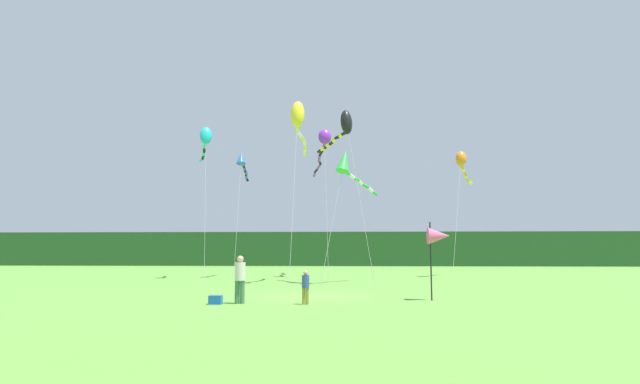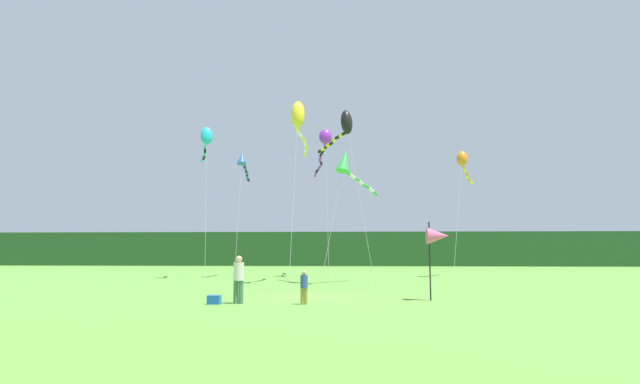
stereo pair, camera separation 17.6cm
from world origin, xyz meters
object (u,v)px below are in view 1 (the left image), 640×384
at_px(kite_green, 347,164).
at_px(kite_black, 344,126).
at_px(person_child, 306,285).
at_px(cooler_box, 216,300).
at_px(banner_flag_pole, 439,237).
at_px(kite_purple, 323,143).
at_px(kite_cyan, 206,139).
at_px(kite_orange, 462,161).
at_px(kite_blue, 242,161).
at_px(person_adult, 240,277).
at_px(kite_yellow, 298,119).

distance_m(kite_green, kite_black, 2.60).
height_order(person_child, cooler_box, person_child).
bearing_deg(banner_flag_pole, kite_purple, 107.47).
bearing_deg(kite_cyan, banner_flag_pole, -46.31).
height_order(person_child, kite_orange, kite_orange).
height_order(banner_flag_pole, kite_blue, kite_blue).
bearing_deg(cooler_box, person_child, 1.55).
height_order(person_adult, kite_yellow, kite_yellow).
height_order(banner_flag_pole, kite_purple, kite_purple).
distance_m(person_adult, kite_black, 15.09).
relative_size(banner_flag_pole, kite_black, 0.29).
bearing_deg(kite_cyan, kite_black, -25.49).
xyz_separation_m(person_child, banner_flag_pole, (5.33, 1.80, 1.88)).
bearing_deg(kite_yellow, person_child, -82.81).
height_order(person_adult, person_child, person_adult).
bearing_deg(kite_purple, kite_cyan, -161.13).
bearing_deg(person_child, kite_black, 83.06).
relative_size(person_child, kite_blue, 0.13).
bearing_deg(person_adult, kite_cyan, 110.92).
bearing_deg(kite_green, kite_yellow, 175.85).
bearing_deg(kite_green, person_adult, -110.25).
relative_size(kite_blue, kite_black, 0.88).
distance_m(person_child, kite_yellow, 15.02).
xyz_separation_m(kite_yellow, kite_purple, (1.19, 8.06, 0.16)).
distance_m(cooler_box, banner_flag_pole, 9.26).
distance_m(kite_cyan, kite_orange, 19.69).
height_order(kite_green, kite_purple, kite_purple).
distance_m(kite_cyan, kite_black, 11.37).
xyz_separation_m(kite_orange, kite_blue, (-16.99, -1.50, -0.11)).
relative_size(kite_blue, kite_purple, 0.84).
xyz_separation_m(person_adult, kite_cyan, (-6.30, 16.48, 9.21)).
distance_m(cooler_box, kite_purple, 22.39).
bearing_deg(kite_yellow, cooler_box, -99.55).
bearing_deg(kite_blue, kite_cyan, -142.68).
bearing_deg(kite_cyan, kite_green, -27.19).
relative_size(kite_cyan, kite_green, 1.35).
xyz_separation_m(cooler_box, banner_flag_pole, (8.73, 1.89, 2.42)).
xyz_separation_m(banner_flag_pole, kite_yellow, (-6.78, 9.70, 7.68)).
distance_m(kite_orange, kite_purple, 10.90).
height_order(person_child, kite_green, kite_green).
xyz_separation_m(kite_cyan, kite_purple, (8.58, 2.93, 0.20)).
height_order(person_adult, kite_green, kite_green).
relative_size(person_child, kite_yellow, 0.11).
xyz_separation_m(banner_flag_pole, kite_purple, (-5.59, 17.76, 7.84)).
relative_size(kite_cyan, kite_orange, 1.14).
xyz_separation_m(cooler_box, kite_yellow, (1.95, 11.59, 10.10)).
distance_m(kite_blue, kite_purple, 6.51).
distance_m(kite_blue, kite_yellow, 8.68).
relative_size(cooler_box, kite_green, 0.06).
bearing_deg(kite_green, banner_flag_pole, -68.37).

